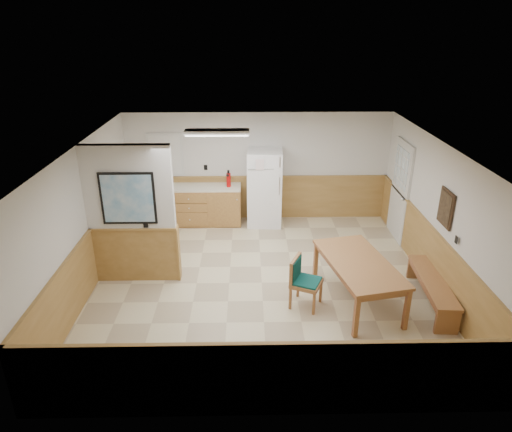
{
  "coord_description": "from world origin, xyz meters",
  "views": [
    {
      "loc": [
        -0.24,
        -7.07,
        4.34
      ],
      "look_at": [
        -0.1,
        0.4,
        1.14
      ],
      "focal_mm": 32.0,
      "sensor_mm": 36.0,
      "label": 1
    }
  ],
  "objects_px": {
    "refrigerator": "(265,188)",
    "fire_extinguisher": "(229,180)",
    "dining_bench": "(432,285)",
    "dining_chair": "(301,278)",
    "dining_table": "(359,266)",
    "soap_bottle": "(159,181)"
  },
  "relations": [
    {
      "from": "dining_chair",
      "to": "fire_extinguisher",
      "type": "xyz_separation_m",
      "value": [
        -1.29,
        3.33,
        0.57
      ]
    },
    {
      "from": "refrigerator",
      "to": "dining_chair",
      "type": "height_order",
      "value": "refrigerator"
    },
    {
      "from": "refrigerator",
      "to": "fire_extinguisher",
      "type": "relative_size",
      "value": 4.51
    },
    {
      "from": "refrigerator",
      "to": "dining_bench",
      "type": "bearing_deg",
      "value": -48.51
    },
    {
      "from": "dining_table",
      "to": "dining_chair",
      "type": "relative_size",
      "value": 2.37
    },
    {
      "from": "dining_table",
      "to": "fire_extinguisher",
      "type": "xyz_separation_m",
      "value": [
        -2.23,
        3.26,
        0.41
      ]
    },
    {
      "from": "refrigerator",
      "to": "soap_bottle",
      "type": "xyz_separation_m",
      "value": [
        -2.39,
        0.05,
        0.16
      ]
    },
    {
      "from": "fire_extinguisher",
      "to": "soap_bottle",
      "type": "bearing_deg",
      "value": 154.81
    },
    {
      "from": "refrigerator",
      "to": "fire_extinguisher",
      "type": "xyz_separation_m",
      "value": [
        -0.81,
        0.02,
        0.2
      ]
    },
    {
      "from": "soap_bottle",
      "to": "dining_table",
      "type": "bearing_deg",
      "value": -40.9
    },
    {
      "from": "dining_table",
      "to": "dining_bench",
      "type": "bearing_deg",
      "value": -15.65
    },
    {
      "from": "dining_table",
      "to": "fire_extinguisher",
      "type": "relative_size",
      "value": 5.25
    },
    {
      "from": "dining_table",
      "to": "refrigerator",
      "type": "bearing_deg",
      "value": 101.83
    },
    {
      "from": "fire_extinguisher",
      "to": "soap_bottle",
      "type": "xyz_separation_m",
      "value": [
        -1.57,
        0.04,
        -0.05
      ]
    },
    {
      "from": "dining_chair",
      "to": "fire_extinguisher",
      "type": "bearing_deg",
      "value": 135.45
    },
    {
      "from": "dining_bench",
      "to": "dining_chair",
      "type": "relative_size",
      "value": 2.05
    },
    {
      "from": "dining_bench",
      "to": "fire_extinguisher",
      "type": "distance_m",
      "value": 4.86
    },
    {
      "from": "refrigerator",
      "to": "dining_table",
      "type": "relative_size",
      "value": 0.86
    },
    {
      "from": "fire_extinguisher",
      "to": "refrigerator",
      "type": "bearing_deg",
      "value": -25.02
    },
    {
      "from": "dining_table",
      "to": "dining_bench",
      "type": "height_order",
      "value": "dining_table"
    },
    {
      "from": "dining_chair",
      "to": "dining_table",
      "type": "bearing_deg",
      "value": 28.72
    },
    {
      "from": "dining_chair",
      "to": "fire_extinguisher",
      "type": "relative_size",
      "value": 2.21
    }
  ]
}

